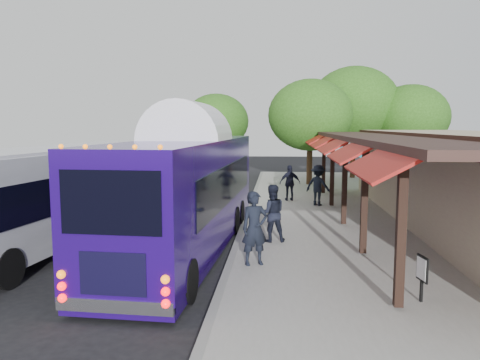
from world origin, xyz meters
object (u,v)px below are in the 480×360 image
at_px(ped_b, 272,213).
at_px(ped_c, 290,183).
at_px(city_bus, 60,191).
at_px(ped_d, 318,185).
at_px(ped_a, 255,228).
at_px(sign_board, 422,271).
at_px(coach_bus, 187,187).

relative_size(ped_b, ped_c, 1.05).
bearing_deg(city_bus, ped_d, 46.27).
distance_m(city_bus, ped_c, 11.50).
bearing_deg(ped_c, ped_d, 123.37).
bearing_deg(ped_a, ped_d, 52.52).
height_order(ped_a, sign_board, ped_a).
xyz_separation_m(coach_bus, ped_a, (2.18, -1.91, -0.83)).
xyz_separation_m(ped_c, ped_d, (1.27, -1.31, 0.06)).
bearing_deg(coach_bus, ped_d, 62.14).
height_order(ped_b, sign_board, ped_b).
bearing_deg(ped_d, ped_c, -14.77).
distance_m(coach_bus, sign_board, 7.32).
distance_m(ped_a, ped_c, 10.94).
distance_m(coach_bus, ped_a, 3.01).
relative_size(coach_bus, sign_board, 11.64).
relative_size(city_bus, ped_b, 6.52).
height_order(coach_bus, ped_d, coach_bus).
height_order(coach_bus, city_bus, coach_bus).
xyz_separation_m(ped_a, ped_b, (0.41, 2.56, -0.07)).
bearing_deg(sign_board, city_bus, 144.18).
distance_m(coach_bus, ped_b, 2.82).
distance_m(ped_c, ped_d, 1.83).
relative_size(ped_d, sign_board, 1.90).
relative_size(ped_b, sign_board, 1.85).
xyz_separation_m(ped_a, ped_d, (2.47, 9.56, -0.05)).
xyz_separation_m(coach_bus, ped_d, (4.65, 7.65, -0.88)).
bearing_deg(ped_d, coach_bus, 89.82).
relative_size(city_bus, ped_a, 6.07).
relative_size(city_bus, ped_c, 6.82).
height_order(ped_a, ped_c, ped_a).
distance_m(coach_bus, ped_d, 9.00).
relative_size(coach_bus, city_bus, 0.96).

